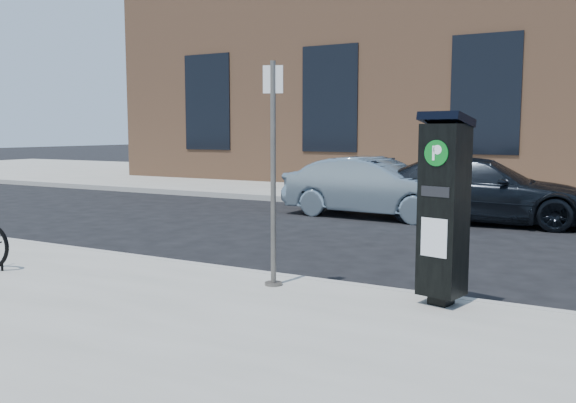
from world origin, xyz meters
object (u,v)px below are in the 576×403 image
Objects in this scene: sign_pole at (273,176)px; car_silver at (374,187)px; parking_kiosk at (444,207)px; car_dark at (480,190)px.

car_silver is at bearing 79.00° from sign_pole.
parking_kiosk is at bearing -150.91° from car_silver.
sign_pole reaches higher than parking_kiosk.
parking_kiosk is 0.42× the size of car_dark.
parking_kiosk is 0.48× the size of car_silver.
sign_pole is 0.63× the size of car_silver.
car_dark is at bearing 112.25° from parking_kiosk.
car_silver is (-1.41, 6.92, -0.75)m from sign_pole.
car_dark reaches higher than car_silver.
sign_pole is 7.37m from car_dark.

